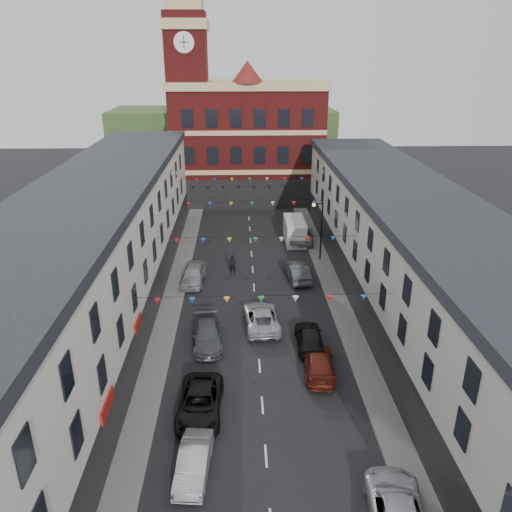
{
  "coord_description": "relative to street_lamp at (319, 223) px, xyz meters",
  "views": [
    {
      "loc": [
        -1.21,
        -31.88,
        19.19
      ],
      "look_at": [
        0.14,
        6.69,
        3.54
      ],
      "focal_mm": 35.0,
      "sensor_mm": 36.0,
      "label": 1
    }
  ],
  "objects": [
    {
      "name": "pavement_right",
      "position": [
        0.35,
        -12.0,
        -3.83
      ],
      "size": [
        1.8,
        64.0,
        0.15
      ],
      "primitive_type": "cube",
      "color": "#605E5B",
      "rests_on": "ground"
    },
    {
      "name": "pavement_left",
      "position": [
        -13.45,
        -12.0,
        -3.83
      ],
      "size": [
        1.8,
        64.0,
        0.15
      ],
      "primitive_type": "cube",
      "color": "#605E5B",
      "rests_on": "ground"
    },
    {
      "name": "street_lamp",
      "position": [
        0.0,
        0.0,
        0.0
      ],
      "size": [
        1.1,
        0.36,
        6.0
      ],
      "color": "black",
      "rests_on": "ground"
    },
    {
      "name": "clock_tower",
      "position": [
        -14.05,
        21.0,
        11.03
      ],
      "size": [
        5.6,
        5.6,
        30.0
      ],
      "color": "maroon",
      "rests_on": "ground"
    },
    {
      "name": "car_right_b",
      "position": [
        -1.05,
        -30.07,
        -3.18
      ],
      "size": [
        3.03,
        5.5,
        1.46
      ],
      "primitive_type": "imported",
      "rotation": [
        0.0,
        0.0,
        3.02
      ],
      "color": "#ADAFB6",
      "rests_on": "ground"
    },
    {
      "name": "car_left_d",
      "position": [
        -10.15,
        -15.12,
        -3.18
      ],
      "size": [
        2.53,
        5.19,
        1.45
      ],
      "primitive_type": "imported",
      "rotation": [
        0.0,
        0.0,
        0.1
      ],
      "color": "#46484F",
      "rests_on": "ground"
    },
    {
      "name": "terrace_left",
      "position": [
        -18.33,
        -13.0,
        1.44
      ],
      "size": [
        8.4,
        56.0,
        10.7
      ],
      "color": "silver",
      "rests_on": "ground"
    },
    {
      "name": "car_left_c",
      "position": [
        -10.15,
        -22.59,
        -3.17
      ],
      "size": [
        2.61,
        5.39,
        1.48
      ],
      "primitive_type": "imported",
      "rotation": [
        0.0,
        0.0,
        -0.03
      ],
      "color": "black",
      "rests_on": "ground"
    },
    {
      "name": "car_right_e",
      "position": [
        -2.56,
        -4.37,
        -3.11
      ],
      "size": [
        2.17,
        4.96,
        1.59
      ],
      "primitive_type": "imported",
      "rotation": [
        0.0,
        0.0,
        3.25
      ],
      "color": "#414548",
      "rests_on": "ground"
    },
    {
      "name": "distant_hill",
      "position": [
        -10.55,
        48.0,
        1.1
      ],
      "size": [
        40.0,
        14.0,
        10.0
      ],
      "primitive_type": "cube",
      "color": "#344F25",
      "rests_on": "ground"
    },
    {
      "name": "car_right_f",
      "position": [
        -1.05,
        5.56,
        -3.11
      ],
      "size": [
        3.29,
        5.99,
        1.59
      ],
      "primitive_type": "imported",
      "rotation": [
        0.0,
        0.0,
        3.02
      ],
      "color": "#A9ABAE",
      "rests_on": "ground"
    },
    {
      "name": "terrace_right",
      "position": [
        5.23,
        -13.0,
        0.95
      ],
      "size": [
        8.4,
        56.0,
        9.7
      ],
      "color": "#B3B2A8",
      "rests_on": "ground"
    },
    {
      "name": "pedestrian",
      "position": [
        -8.43,
        -3.05,
        -2.95
      ],
      "size": [
        0.72,
        0.5,
        1.9
      ],
      "primitive_type": "imported",
      "rotation": [
        0.0,
        0.0,
        -0.07
      ],
      "color": "black",
      "rests_on": "ground"
    },
    {
      "name": "ground",
      "position": [
        -6.55,
        -14.0,
        -3.9
      ],
      "size": [
        160.0,
        160.0,
        0.0
      ],
      "primitive_type": "plane",
      "color": "black",
      "rests_on": "ground"
    },
    {
      "name": "car_right_d",
      "position": [
        -2.95,
        -15.75,
        -3.13
      ],
      "size": [
        1.91,
        4.56,
        1.54
      ],
      "primitive_type": "imported",
      "rotation": [
        0.0,
        0.0,
        3.12
      ],
      "color": "black",
      "rests_on": "ground"
    },
    {
      "name": "car_left_b",
      "position": [
        -10.15,
        -26.99,
        -3.22
      ],
      "size": [
        1.8,
        4.29,
        1.38
      ],
      "primitive_type": "imported",
      "rotation": [
        0.0,
        0.0,
        -0.08
      ],
      "color": "#A3A4AA",
      "rests_on": "ground"
    },
    {
      "name": "moving_car",
      "position": [
        -6.21,
        -12.74,
        -3.15
      ],
      "size": [
        2.83,
        5.58,
        1.51
      ],
      "primitive_type": "imported",
      "rotation": [
        0.0,
        0.0,
        3.2
      ],
      "color": "#AAABB1",
      "rests_on": "ground"
    },
    {
      "name": "civic_building",
      "position": [
        -6.55,
        23.95,
        4.23
      ],
      "size": [
        20.6,
        13.3,
        18.5
      ],
      "color": "maroon",
      "rests_on": "ground"
    },
    {
      "name": "car_right_c",
      "position": [
        -2.75,
        -18.88,
        -3.2
      ],
      "size": [
        2.42,
        5.0,
        1.4
      ],
      "primitive_type": "imported",
      "rotation": [
        0.0,
        0.0,
        3.05
      ],
      "color": "#5C1B12",
      "rests_on": "ground"
    },
    {
      "name": "white_van",
      "position": [
        -1.7,
        5.75,
        -2.7
      ],
      "size": [
        2.15,
        5.48,
        2.42
      ],
      "primitive_type": "cube",
      "rotation": [
        0.0,
        0.0,
        -0.01
      ],
      "color": "white",
      "rests_on": "ground"
    },
    {
      "name": "car_left_e",
      "position": [
        -11.96,
        -4.79,
        -3.08
      ],
      "size": [
        2.27,
        4.96,
        1.65
      ],
      "primitive_type": "imported",
      "rotation": [
        0.0,
        0.0,
        -0.07
      ],
      "color": "#93989C",
      "rests_on": "ground"
    }
  ]
}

